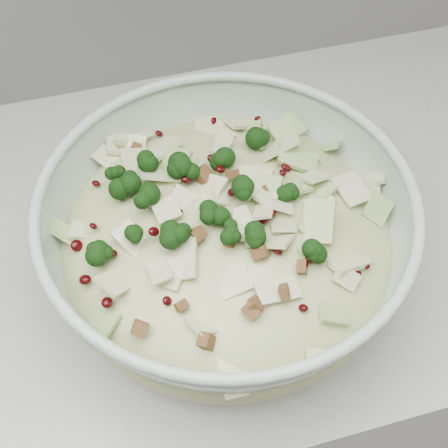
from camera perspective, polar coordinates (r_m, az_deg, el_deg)
mixing_bowl at (r=0.65m, az=0.22°, el=-1.56°), size 0.46×0.46×0.15m
salad at (r=0.63m, az=0.22°, el=-0.26°), size 0.38×0.38×0.15m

